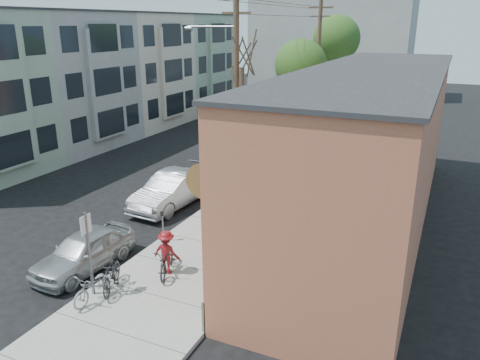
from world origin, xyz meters
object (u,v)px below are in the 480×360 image
at_px(cyclist, 167,252).
at_px(car_0, 84,251).
at_px(tree_bare, 242,133).
at_px(patio_chair_a, 244,254).
at_px(car_2, 229,164).
at_px(tree_leafy_mid, 301,66).
at_px(tree_leafy_far, 337,39).
at_px(parked_bike_a, 111,274).
at_px(bus, 271,100).
at_px(patio_chair_b, 217,279).
at_px(parking_meter_far, 247,166).
at_px(sign_post, 88,246).
at_px(patron_green, 225,258).
at_px(parking_meter_near, 162,221).
at_px(patron_grey, 213,287).
at_px(utility_pole_near, 235,87).
at_px(car_3, 263,140).
at_px(parked_bike_b, 95,285).
at_px(car_1, 172,190).

relative_size(cyclist, car_0, 0.38).
xyz_separation_m(tree_bare, patio_chair_a, (3.15, -6.78, -2.66)).
bearing_deg(car_2, tree_leafy_mid, 70.16).
bearing_deg(car_0, tree_leafy_far, 89.40).
xyz_separation_m(parked_bike_a, bus, (-5.93, 29.87, 0.94)).
xyz_separation_m(tree_bare, tree_leafy_far, (0.00, 18.50, 3.82)).
bearing_deg(patio_chair_b, tree_leafy_mid, 88.29).
distance_m(patio_chair_b, car_2, 12.41).
distance_m(parked_bike_a, car_0, 2.11).
bearing_deg(parking_meter_far, tree_leafy_far, 88.10).
distance_m(sign_post, patron_green, 4.39).
distance_m(parking_meter_near, car_0, 3.16).
distance_m(patio_chair_a, car_0, 5.66).
distance_m(cyclist, car_0, 3.06).
bearing_deg(patron_grey, parked_bike_a, -92.78).
bearing_deg(utility_pole_near, car_3, 102.30).
relative_size(parking_meter_near, car_3, 0.22).
relative_size(sign_post, tree_bare, 0.45).
distance_m(patron_green, cyclist, 2.04).
distance_m(parked_bike_a, car_2, 12.77).
bearing_deg(parked_bike_b, patio_chair_a, 51.19).
bearing_deg(cyclist, utility_pole_near, -83.11).
bearing_deg(car_2, bus, 100.29).
height_order(tree_bare, patron_green, tree_bare).
bearing_deg(parking_meter_near, car_1, 116.97).
height_order(patio_chair_b, car_2, car_2).
xyz_separation_m(sign_post, car_0, (-1.55, 1.36, -1.14)).
bearing_deg(patio_chair_b, patron_grey, -81.09).
distance_m(parking_meter_near, patio_chair_b, 4.35).
bearing_deg(car_0, utility_pole_near, 83.79).
bearing_deg(parking_meter_near, sign_post, -88.62).
bearing_deg(sign_post, tree_bare, 87.54).
distance_m(patron_green, car_3, 16.93).
relative_size(cyclist, car_3, 0.27).
distance_m(utility_pole_near, parked_bike_b, 11.82).
distance_m(parking_meter_far, utility_pole_near, 4.76).
bearing_deg(car_3, car_1, -93.24).
xyz_separation_m(tree_leafy_far, bus, (-6.01, 1.38, -5.44)).
relative_size(parking_meter_far, car_0, 0.30).
distance_m(patron_grey, bus, 30.96).
height_order(tree_leafy_mid, car_0, tree_leafy_mid).
bearing_deg(utility_pole_near, parked_bike_a, -88.13).
distance_m(parked_bike_b, car_3, 19.08).
bearing_deg(parking_meter_near, parked_bike_a, -82.69).
bearing_deg(sign_post, patio_chair_a, 45.64).
height_order(parking_meter_near, utility_pole_near, utility_pole_near).
bearing_deg(sign_post, patron_green, 37.95).
xyz_separation_m(car_1, bus, (-3.62, 22.56, 0.82)).
relative_size(sign_post, patron_green, 1.87).
height_order(tree_bare, tree_leafy_far, tree_leafy_far).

